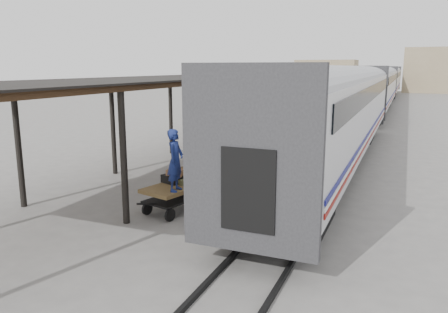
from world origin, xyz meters
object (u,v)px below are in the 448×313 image
Objects in this scene: baggage_cart at (179,191)px; pedestrian at (262,126)px; porter at (175,160)px; luggage_tug at (290,125)px.

pedestrian is (-2.16, 15.40, 0.12)m from baggage_cart.
porter reaches higher than pedestrian.
pedestrian is at bearing 2.09° from porter.
luggage_tug is at bearing -3.33° from porter.
baggage_cart is 1.38× the size of porter.
porter is (0.25, -0.65, 1.16)m from baggage_cart.
porter reaches higher than baggage_cart.
luggage_tug is 17.83m from porter.
baggage_cart is at bearing 85.03° from pedestrian.
baggage_cart is at bearing -95.30° from luggage_tug.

